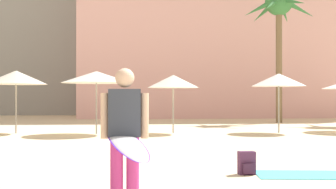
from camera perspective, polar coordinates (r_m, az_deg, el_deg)
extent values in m
cube|color=beige|center=(35.86, 7.60, 8.16)|extent=(22.10, 10.30, 13.44)
cylinder|color=brown|center=(25.92, 13.82, 3.98)|extent=(0.35, 0.35, 6.73)
sphere|color=#387A3D|center=(26.39, 13.80, 11.29)|extent=(1.53, 1.53, 1.53)
cone|color=#387A3D|center=(26.61, 16.27, 10.27)|extent=(1.74, 0.45, 1.14)
cone|color=#387A3D|center=(27.40, 14.43, 9.93)|extent=(1.21, 1.62, 1.16)
cone|color=#387A3D|center=(27.07, 11.93, 10.07)|extent=(1.17, 1.64, 1.15)
cone|color=#387A3D|center=(25.94, 11.34, 10.57)|extent=(1.74, 0.40, 1.11)
cone|color=#387A3D|center=(25.21, 12.92, 11.00)|extent=(1.32, 1.60, 1.03)
cone|color=#387A3D|center=(25.41, 15.58, 11.20)|extent=(0.95, 1.80, 0.80)
cylinder|color=gray|center=(17.50, -9.01, -1.02)|extent=(0.06, 0.06, 2.41)
cone|color=white|center=(17.52, -9.01, 2.19)|extent=(2.69, 2.69, 0.45)
cylinder|color=gray|center=(18.47, 13.79, -1.06)|extent=(0.06, 0.06, 2.36)
cone|color=white|center=(18.48, 13.79, 1.81)|extent=(2.16, 2.16, 0.51)
cylinder|color=gray|center=(18.67, -18.61, -0.89)|extent=(0.06, 0.06, 2.46)
cone|color=beige|center=(18.69, -18.60, 2.06)|extent=(2.41, 2.41, 0.54)
cylinder|color=gray|center=(17.76, 0.66, -1.21)|extent=(0.06, 0.06, 2.29)
cone|color=white|center=(17.77, 0.66, 1.68)|extent=(2.03, 2.03, 0.50)
cube|color=#4CC6D6|center=(8.66, 17.19, -9.64)|extent=(1.93, 1.13, 0.01)
cube|color=#4B2745|center=(8.45, 9.88, -8.49)|extent=(0.31, 0.20, 0.42)
cube|color=#3C1F37|center=(8.35, 10.12, -9.17)|extent=(0.21, 0.07, 0.18)
cylinder|color=#B7337F|center=(5.75, -4.47, -9.87)|extent=(0.16, 0.16, 0.91)
cylinder|color=#B7337F|center=(5.75, -6.49, -9.86)|extent=(0.16, 0.16, 0.91)
cube|color=#333842|center=(5.67, -5.48, -2.32)|extent=(0.40, 0.22, 0.60)
sphere|color=#D1A889|center=(5.68, -5.48, 2.11)|extent=(0.24, 0.24, 0.24)
cylinder|color=#D1A889|center=(5.67, -2.95, -2.68)|extent=(0.10, 0.10, 0.57)
cylinder|color=#D1A889|center=(5.69, -8.00, -2.67)|extent=(0.10, 0.10, 0.57)
ellipsoid|color=#B2B2B7|center=(5.39, -5.55, -5.74)|extent=(0.73, 3.19, 0.15)
ellipsoid|color=#571DD3|center=(5.39, -5.55, -5.74)|extent=(0.75, 3.20, 0.12)
cube|color=black|center=(6.66, -6.69, -5.37)|extent=(0.03, 0.11, 0.18)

